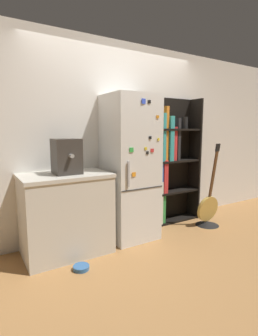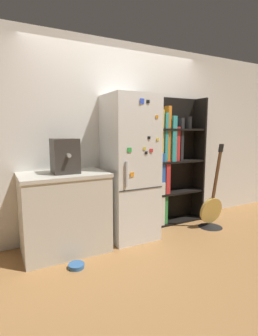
% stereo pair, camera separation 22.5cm
% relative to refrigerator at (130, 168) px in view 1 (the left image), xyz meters
% --- Properties ---
extents(ground_plane, '(16.00, 16.00, 0.00)m').
position_rel_refrigerator_xyz_m(ground_plane, '(0.00, -0.15, -0.93)').
color(ground_plane, '#A87542').
extents(wall_back, '(8.00, 0.05, 2.60)m').
position_rel_refrigerator_xyz_m(wall_back, '(0.00, 0.33, 0.37)').
color(wall_back, white).
rests_on(wall_back, ground_plane).
extents(refrigerator, '(0.61, 0.63, 1.86)m').
position_rel_refrigerator_xyz_m(refrigerator, '(0.00, 0.00, 0.00)').
color(refrigerator, white).
rests_on(refrigerator, ground_plane).
extents(bookshelf, '(0.92, 0.28, 1.90)m').
position_rel_refrigerator_xyz_m(bookshelf, '(0.76, 0.19, -0.02)').
color(bookshelf, black).
rests_on(bookshelf, ground_plane).
extents(kitchen_counter, '(0.99, 0.65, 0.93)m').
position_rel_refrigerator_xyz_m(kitchen_counter, '(-0.87, -0.01, -0.46)').
color(kitchen_counter, beige).
rests_on(kitchen_counter, ground_plane).
extents(espresso_machine, '(0.29, 0.34, 0.39)m').
position_rel_refrigerator_xyz_m(espresso_machine, '(-0.85, -0.03, 0.20)').
color(espresso_machine, '#38332D').
rests_on(espresso_machine, kitchen_counter).
extents(guitar, '(0.39, 0.35, 1.23)m').
position_rel_refrigerator_xyz_m(guitar, '(1.21, -0.27, -0.76)').
color(guitar, black).
rests_on(guitar, ground_plane).
extents(pet_bowl, '(0.17, 0.17, 0.04)m').
position_rel_refrigerator_xyz_m(pet_bowl, '(-0.88, -0.48, -0.91)').
color(pet_bowl, '#3366A5').
rests_on(pet_bowl, ground_plane).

